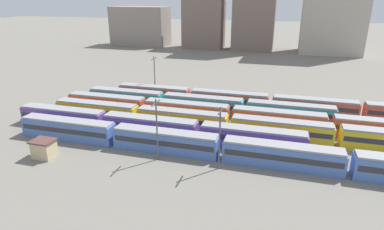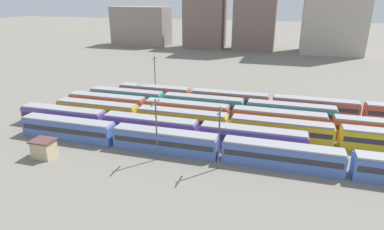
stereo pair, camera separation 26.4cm
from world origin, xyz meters
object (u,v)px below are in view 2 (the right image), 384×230
object	(u,v)px
train_track_3	(231,115)
catenary_pole_0	(156,127)
train_track_5	(315,107)
catenary_pole_2	(219,136)
signal_hut	(44,148)
train_track_0	(221,148)
train_track_2	(281,130)
catenary_pole_1	(155,75)
train_track_4	(203,104)
train_track_1	(150,126)

from	to	relation	value
train_track_3	catenary_pole_0	bearing A→B (deg)	-114.37
train_track_5	catenary_pole_2	xyz separation A→B (m)	(-15.25, -29.30, 3.60)
train_track_3	train_track_5	world-z (taller)	same
train_track_3	catenary_pole_2	world-z (taller)	catenary_pole_2
catenary_pole_0	signal_hut	bearing A→B (deg)	-166.32
signal_hut	train_track_0	bearing A→B (deg)	15.22
train_track_2	catenary_pole_1	world-z (taller)	catenary_pole_1
train_track_4	catenary_pole_0	world-z (taller)	catenary_pole_0
train_track_1	catenary_pole_2	bearing A→B (deg)	-29.87
train_track_1	signal_hut	xyz separation A→B (m)	(-13.15, -12.70, -0.35)
train_track_0	catenary_pole_1	bearing A→B (deg)	128.61
train_track_4	train_track_5	size ratio (longest dim) A/B	0.60
train_track_0	catenary_pole_2	world-z (taller)	catenary_pole_2
train_track_1	train_track_5	world-z (taller)	same
train_track_1	train_track_2	size ratio (longest dim) A/B	0.60
catenary_pole_1	signal_hut	distance (m)	37.00
train_track_5	train_track_2	bearing A→B (deg)	-112.99
train_track_3	train_track_5	bearing A→B (deg)	31.87
train_track_3	catenary_pole_2	bearing A→B (deg)	-85.53
train_track_0	train_track_4	bearing A→B (deg)	111.85
catenary_pole_2	train_track_4	bearing A→B (deg)	109.85
train_track_3	signal_hut	size ratio (longest dim) A/B	20.75
train_track_5	catenary_pole_1	size ratio (longest dim) A/B	8.87
catenary_pole_0	catenary_pole_2	world-z (taller)	catenary_pole_0
train_track_0	catenary_pole_1	size ratio (longest dim) A/B	7.08
train_track_1	train_track_3	xyz separation A→B (m)	(13.32, 10.40, 0.00)
train_track_3	train_track_5	xyz separation A→B (m)	(16.72, 10.40, 0.00)
train_track_1	train_track_2	distance (m)	23.99
train_track_0	signal_hut	size ratio (longest dim) A/B	20.75
train_track_0	train_track_3	size ratio (longest dim) A/B	1.00
train_track_5	signal_hut	distance (m)	54.66
train_track_0	train_track_4	distance (m)	22.41
train_track_2	catenary_pole_1	size ratio (longest dim) A/B	8.87
signal_hut	train_track_2	bearing A→B (deg)	26.08
catenary_pole_0	train_track_1	bearing A→B (deg)	120.14
train_track_5	catenary_pole_0	bearing A→B (deg)	-130.88
catenary_pole_1	catenary_pole_2	world-z (taller)	catenary_pole_1
train_track_4	catenary_pole_2	size ratio (longest dim) A/B	5.63
train_track_4	train_track_5	bearing A→B (deg)	12.25
catenary_pole_0	train_track_3	bearing A→B (deg)	65.63
train_track_2	signal_hut	xyz separation A→B (m)	(-36.57, -17.90, -0.35)
catenary_pole_1	train_track_3	bearing A→B (deg)	-31.29
train_track_0	train_track_1	world-z (taller)	same
train_track_4	catenary_pole_0	xyz separation A→B (m)	(-1.26, -23.92, 3.72)
train_track_2	catenary_pole_1	xyz separation A→B (m)	(-32.13, 18.59, 3.92)
train_track_2	train_track_3	size ratio (longest dim) A/B	1.25
catenary_pole_2	train_track_5	bearing A→B (deg)	62.50
train_track_0	train_track_2	bearing A→B (deg)	49.17
train_track_4	signal_hut	world-z (taller)	train_track_4
train_track_1	catenary_pole_1	size ratio (longest dim) A/B	5.29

